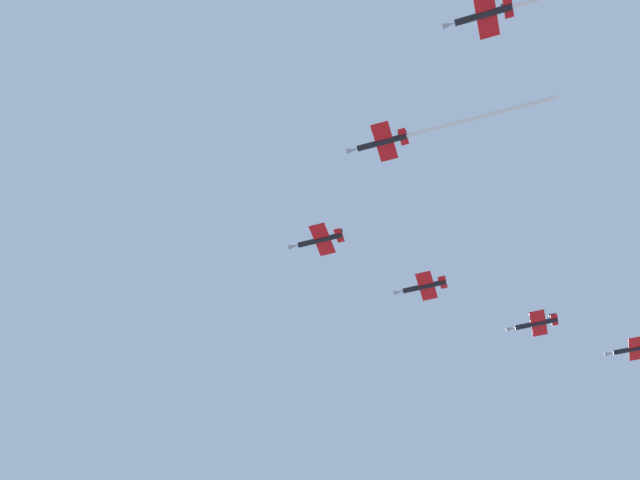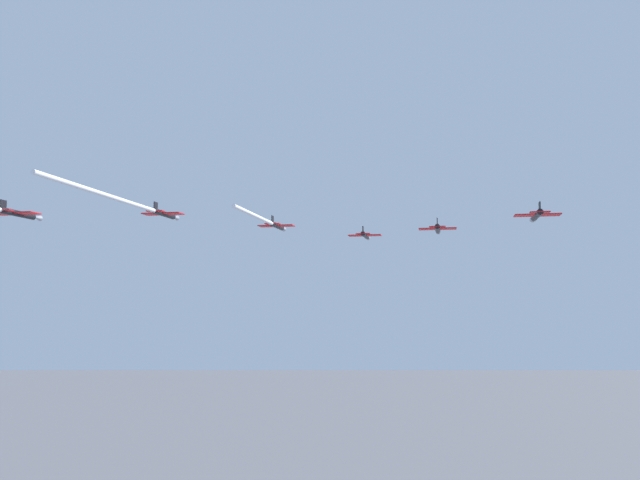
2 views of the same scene
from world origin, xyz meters
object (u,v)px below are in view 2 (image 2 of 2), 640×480
jet_lead (365,235)px  jet_port_inner (268,222)px  jet_starboard_inner (438,229)px  jet_port_outer (134,204)px  jet_starboard_outer (537,215)px

jet_lead → jet_port_inner: 32.58m
jet_starboard_inner → jet_lead: bearing=136.3°
jet_port_outer → jet_starboard_outer: (-19.08, -74.37, -2.27)m
jet_starboard_inner → jet_port_outer: size_ratio=0.25×
jet_lead → jet_starboard_inner: (-24.27, -9.66, -0.78)m
jet_lead → jet_starboard_outer: jet_lead is taller
jet_port_outer → jet_starboard_outer: bearing=10.2°
jet_lead → jet_port_inner: bearing=-125.4°
jet_port_inner → jet_starboard_inner: 38.75m
jet_lead → jet_starboard_inner: jet_lead is taller
jet_lead → jet_starboard_outer: size_ratio=1.00×
jet_lead → jet_port_outer: bearing=-125.1°
jet_port_outer → jet_port_inner: bearing=55.2°
jet_starboard_inner → jet_starboard_outer: 29.06m
jet_lead → jet_port_outer: size_ratio=0.25×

